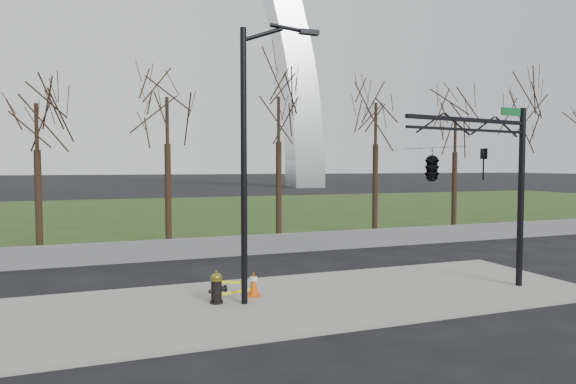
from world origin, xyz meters
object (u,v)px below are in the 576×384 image
object	(u,v)px
street_light	(251,145)
traffic_cone	(253,284)
traffic_signal_mast	(451,164)
fire_hydrant	(217,288)

from	to	relation	value
street_light	traffic_cone	bearing A→B (deg)	71.35
traffic_cone	traffic_signal_mast	bearing A→B (deg)	-21.64
street_light	traffic_signal_mast	distance (m)	5.98
fire_hydrant	street_light	size ratio (longest dim) A/B	0.12
fire_hydrant	street_light	bearing A→B (deg)	-28.38
fire_hydrant	traffic_signal_mast	bearing A→B (deg)	-25.24
traffic_signal_mast	street_light	bearing A→B (deg)	157.17
traffic_cone	street_light	world-z (taller)	street_light
fire_hydrant	traffic_signal_mast	size ratio (longest dim) A/B	0.16
fire_hydrant	street_light	xyz separation A→B (m)	(0.97, -0.32, 4.16)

